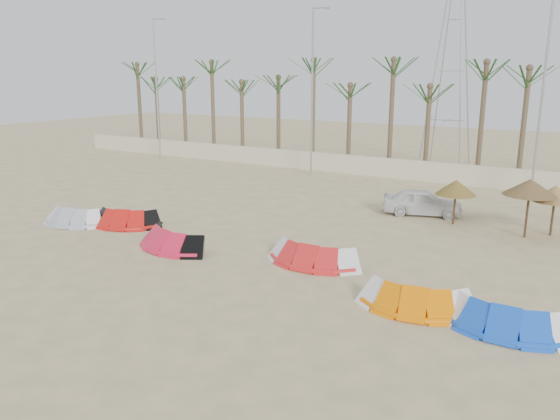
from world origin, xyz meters
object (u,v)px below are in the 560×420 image
Objects in this scene: kite_red_left at (130,216)px; kite_red_right at (316,252)px; kite_blue at (509,313)px; parasol_mid at (530,187)px; car at (422,202)px; parasol_left at (456,187)px; kite_grey at (77,215)px; parasol_right at (555,194)px; kite_orange at (420,294)px; kite_red_mid at (176,236)px.

kite_red_left is 1.01× the size of kite_red_right.
kite_red_left is 16.90m from kite_blue.
car is (-4.96, 1.51, -1.55)m from parasol_mid.
kite_blue is 1.68× the size of parasol_left.
kite_grey is 0.90× the size of kite_red_right.
kite_red_right is at bearing 154.85° from car.
kite_orange is at bearing -103.96° from parasol_right.
parasol_right is (12.87, 9.61, 1.44)m from kite_red_mid.
kite_red_mid is at bearing 175.77° from kite_orange.
kite_blue is 1.38× the size of parasol_mid.
kite_blue is at bearing -2.91° from kite_grey.
kite_orange is 1.01× the size of kite_blue.
kite_red_right is 7.31m from kite_blue.
parasol_right is at bearing 45.72° from parasol_mid.
kite_red_left is 18.83m from parasol_right.
parasol_right is 0.58× the size of car.
kite_grey is 1.27× the size of parasol_mid.
kite_red_left is 4.16m from kite_red_mid.
parasol_mid reaches higher than car.
parasol_mid is at bearing 35.96° from kite_red_mid.
kite_blue is 1.60× the size of parasol_right.
kite_red_mid is 1.11× the size of kite_blue.
parasol_mid is at bearing -134.28° from parasol_right.
kite_red_left is 0.96× the size of car.
parasol_left is (-1.50, 10.01, 1.33)m from kite_orange.
parasol_mid reaches higher than kite_red_mid.
parasol_mid is at bearing 80.00° from kite_orange.
car is at bearing 106.77° from kite_orange.
kite_grey is 20.19m from parasol_mid.
kite_orange is 11.43m from car.
kite_red_left is 14.40m from kite_orange.
kite_red_left is 1.65× the size of parasol_right.
parasol_left is at bearing 169.61° from parasol_mid.
parasol_mid is (15.91, 7.39, 1.78)m from kite_red_left.
kite_red_mid is 12.83m from parasol_left.
kite_red_right is at bearing 4.89° from kite_grey.
kite_blue is 0.93× the size of car.
kite_orange and kite_blue have the same top height.
kite_red_mid and kite_red_right have the same top height.
kite_red_mid is 1.09× the size of kite_red_right.
kite_red_left is at bearing 171.83° from kite_orange.
kite_red_mid is 5.91m from kite_red_right.
kite_blue is 10.91m from parasol_left.
kite_red_right is at bearing -0.48° from kite_red_left.
kite_orange is (10.29, -0.76, -0.00)m from kite_red_mid.
kite_red_mid is 10.32m from kite_orange.
kite_red_left is 1.43× the size of parasol_mid.
kite_blue is at bearing -169.56° from car.
car reaches higher than kite_grey.
car is (-5.82, 10.98, 0.23)m from kite_blue.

